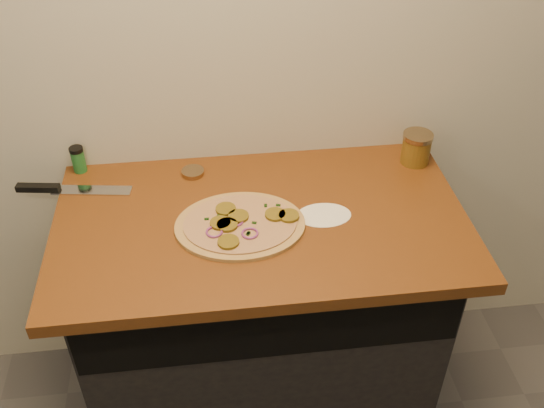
{
  "coord_description": "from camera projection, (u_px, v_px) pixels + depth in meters",
  "views": [
    {
      "loc": [
        -0.13,
        0.06,
        2.02
      ],
      "look_at": [
        0.03,
        1.41,
        0.95
      ],
      "focal_mm": 40.0,
      "sensor_mm": 36.0,
      "label": 1
    }
  ],
  "objects": [
    {
      "name": "cabinet",
      "position": [
        261.0,
        316.0,
        2.08
      ],
      "size": [
        1.1,
        0.6,
        0.86
      ],
      "primitive_type": "cube",
      "color": "black",
      "rests_on": "ground"
    },
    {
      "name": "countertop",
      "position": [
        261.0,
        221.0,
        1.78
      ],
      "size": [
        1.2,
        0.7,
        0.04
      ],
      "primitive_type": "cube",
      "color": "brown",
      "rests_on": "cabinet"
    },
    {
      "name": "pizza",
      "position": [
        240.0,
        224.0,
        1.72
      ],
      "size": [
        0.37,
        0.37,
        0.02
      ],
      "color": "tan",
      "rests_on": "countertop"
    },
    {
      "name": "chefs_knife",
      "position": [
        63.0,
        189.0,
        1.86
      ],
      "size": [
        0.35,
        0.09,
        0.02
      ],
      "color": "#B7BAC1",
      "rests_on": "countertop"
    },
    {
      "name": "mason_jar_lid",
      "position": [
        193.0,
        172.0,
        1.93
      ],
      "size": [
        0.09,
        0.09,
        0.02
      ],
      "primitive_type": "cylinder",
      "rotation": [
        0.0,
        0.0,
        -0.4
      ],
      "color": "#947955",
      "rests_on": "countertop"
    },
    {
      "name": "salsa_jar",
      "position": [
        416.0,
        148.0,
        1.95
      ],
      "size": [
        0.1,
        0.1,
        0.11
      ],
      "color": "#A62710",
      "rests_on": "countertop"
    },
    {
      "name": "spice_shaker",
      "position": [
        78.0,
        159.0,
        1.92
      ],
      "size": [
        0.04,
        0.04,
        0.09
      ],
      "color": "#21682C",
      "rests_on": "countertop"
    },
    {
      "name": "flour_spill",
      "position": [
        324.0,
        215.0,
        1.77
      ],
      "size": [
        0.16,
        0.16,
        0.0
      ],
      "primitive_type": "cylinder",
      "rotation": [
        0.0,
        0.0,
        0.0
      ],
      "color": "white",
      "rests_on": "countertop"
    }
  ]
}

